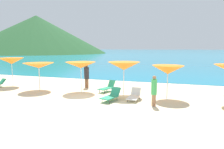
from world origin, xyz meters
The scene contains 13 objects.
ground_plane centered at (0.00, 10.00, -0.15)m, with size 50.00×100.00×0.30m, color beige.
ocean_water centered at (0.00, 227.31, 0.01)m, with size 650.00×440.00×0.02m, color teal.
headland_hill centered at (-74.76, 90.13, 11.17)m, with size 83.26×83.26×22.34m, color #235128.
umbrella_0 centered at (-7.59, 2.23, 2.03)m, with size 2.04×2.04×2.28m.
umbrella_1 centered at (-4.48, 1.55, 1.80)m, with size 2.19×2.19×2.00m.
umbrella_2 centered at (-1.33, 1.97, 1.88)m, with size 2.31×2.31×2.10m.
umbrella_3 centered at (1.74, 1.96, 1.91)m, with size 2.26×2.26×2.17m.
umbrella_4 centered at (4.47, 1.80, 1.77)m, with size 1.93×1.93×2.03m.
lounge_chair_1 centered at (0.40, 2.57, 0.33)m, with size 0.98×1.47×0.76m.
lounge_chair_2 centered at (1.40, 0.36, 0.31)m, with size 0.95×1.50×0.71m.
lounge_chair_4 centered at (2.62, 0.99, 0.25)m, with size 0.63×1.45×0.64m.
beachgoer_0 centered at (-1.59, 3.40, 0.96)m, with size 0.38×0.38×1.83m.
beachgoer_2 centered at (3.87, 0.04, 0.87)m, with size 0.30×0.30×1.63m.
Camera 1 is at (4.88, -10.27, 3.04)m, focal length 31.62 mm.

